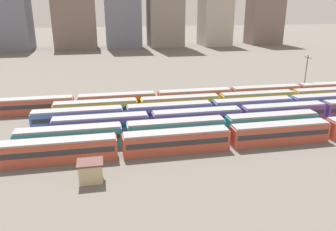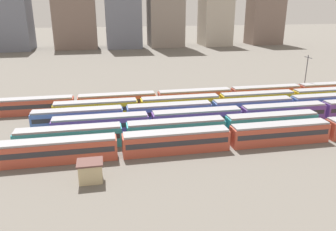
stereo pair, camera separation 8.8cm
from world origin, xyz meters
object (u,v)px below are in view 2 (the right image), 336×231
train_track_4 (293,98)px  train_track_5 (231,95)px  train_track_0 (280,133)px  train_track_2 (323,110)px  signal_hut (90,171)px  catenary_pole_1 (306,73)px  train_track_3 (252,107)px  train_track_1 (176,130)px

train_track_4 → train_track_5: size_ratio=1.00×
train_track_0 → train_track_4: 25.64m
train_track_2 → train_track_4: (-0.98, 10.40, 0.00)m
signal_hut → catenary_pole_1: bearing=32.9°
train_track_4 → train_track_2: bearing=-84.6°
train_track_0 → train_track_3: 15.73m
train_track_5 → train_track_2: bearing=-46.1°
train_track_5 → train_track_1: bearing=-132.0°
train_track_1 → catenary_pole_1: catenary_pole_1 is taller
train_track_1 → train_track_5: bearing=48.0°
train_track_0 → catenary_pole_1: 37.55m
train_track_5 → catenary_pole_1: catenary_pole_1 is taller
train_track_2 → catenary_pole_1: catenary_pole_1 is taller
train_track_1 → catenary_pole_1: (41.10, 23.95, 4.05)m
train_track_0 → train_track_3: same height
train_track_1 → train_track_3: same height
train_track_3 → catenary_pole_1: size_ratio=8.67×
train_track_1 → train_track_5: 28.00m
catenary_pole_1 → train_track_4: bearing=-134.9°
train_track_0 → train_track_2: bearing=33.1°
signal_hut → train_track_4: bearing=30.4°
train_track_0 → train_track_5: bearing=87.9°
train_track_0 → train_track_5: 26.02m
train_track_0 → catenary_pole_1: (23.31, 29.15, 4.05)m
train_track_0 → train_track_3: bearing=82.8°
train_track_0 → train_track_1: same height
train_track_1 → signal_hut: size_ratio=15.50×
train_track_3 → train_track_0: bearing=-97.2°
train_track_1 → train_track_2: bearing=8.8°
train_track_3 → signal_hut: 41.65m
train_track_2 → train_track_5: (-15.02, 15.60, 0.00)m
train_track_0 → train_track_2: 19.06m
train_track_0 → train_track_4: (14.99, 20.80, 0.00)m
train_track_2 → train_track_3: same height
train_track_0 → train_track_4: size_ratio=0.83×
train_track_2 → catenary_pole_1: size_ratio=10.42×
train_track_1 → catenary_pole_1: 47.74m
train_track_3 → train_track_5: 10.45m
train_track_3 → signal_hut: bearing=-146.8°
train_track_5 → train_track_4: bearing=-20.3°
train_track_1 → train_track_3: 22.33m
train_track_0 → train_track_2: same height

